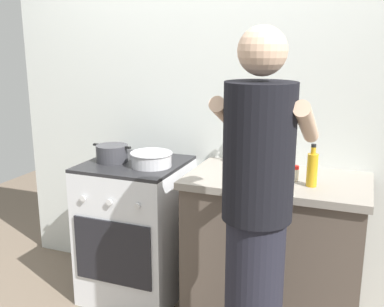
{
  "coord_description": "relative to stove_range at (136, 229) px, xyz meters",
  "views": [
    {
      "loc": [
        0.98,
        -2.25,
        1.63
      ],
      "look_at": [
        0.05,
        0.12,
        1.0
      ],
      "focal_mm": 41.97,
      "sensor_mm": 36.0,
      "label": 1
    }
  ],
  "objects": [
    {
      "name": "pot",
      "position": [
        -0.14,
        -0.03,
        0.5
      ],
      "size": [
        0.27,
        0.2,
        0.11
      ],
      "color": "#38383D",
      "rests_on": "stove_range"
    },
    {
      "name": "oil_bottle",
      "position": [
        1.09,
        -0.09,
        0.54
      ],
      "size": [
        0.06,
        0.06,
        0.23
      ],
      "color": "gold",
      "rests_on": "countertop"
    },
    {
      "name": "utensil_crock",
      "position": [
        0.66,
        0.21,
        0.54
      ],
      "size": [
        0.1,
        0.1,
        0.3
      ],
      "color": "silver",
      "rests_on": "countertop"
    },
    {
      "name": "back_wall",
      "position": [
        0.55,
        0.35,
        0.8
      ],
      "size": [
        3.2,
        0.1,
        2.5
      ],
      "color": "silver",
      "rests_on": "ground"
    },
    {
      "name": "stove_range",
      "position": [
        0.0,
        0.0,
        0.0
      ],
      "size": [
        0.6,
        0.62,
        0.9
      ],
      "color": "silver",
      "rests_on": "ground"
    },
    {
      "name": "mixing_bowl",
      "position": [
        0.14,
        -0.04,
        0.5
      ],
      "size": [
        0.26,
        0.26,
        0.09
      ],
      "color": "#B7B7BC",
      "rests_on": "stove_range"
    },
    {
      "name": "person",
      "position": [
        0.93,
        -0.62,
        0.41
      ],
      "size": [
        0.41,
        0.5,
        1.7
      ],
      "color": "black",
      "rests_on": "ground"
    },
    {
      "name": "countertop",
      "position": [
        0.9,
        0.0,
        0.0
      ],
      "size": [
        1.0,
        0.6,
        0.9
      ],
      "color": "brown",
      "rests_on": "ground"
    },
    {
      "name": "spice_bottle",
      "position": [
        1.0,
        -0.02,
        0.49
      ],
      "size": [
        0.04,
        0.04,
        0.08
      ],
      "color": "silver",
      "rests_on": "countertop"
    }
  ]
}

